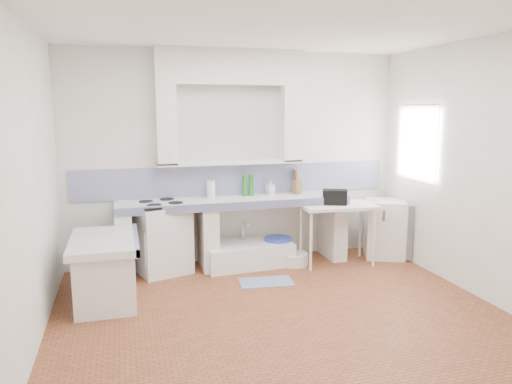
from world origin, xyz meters
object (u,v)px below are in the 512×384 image
object	(u,v)px
fridge	(385,229)
sink	(247,255)
stove	(162,239)
side_table	(337,234)

from	to	relation	value
fridge	sink	bearing A→B (deg)	-161.93
sink	fridge	world-z (taller)	fridge
stove	sink	bearing A→B (deg)	-18.89
fridge	side_table	bearing A→B (deg)	-150.02
stove	fridge	xyz separation A→B (m)	(3.05, -0.17, -0.03)
sink	side_table	size ratio (longest dim) A/B	1.18
side_table	fridge	xyz separation A→B (m)	(0.77, 0.10, -0.00)
sink	side_table	world-z (taller)	side_table
side_table	fridge	world-z (taller)	fridge
stove	sink	distance (m)	1.14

